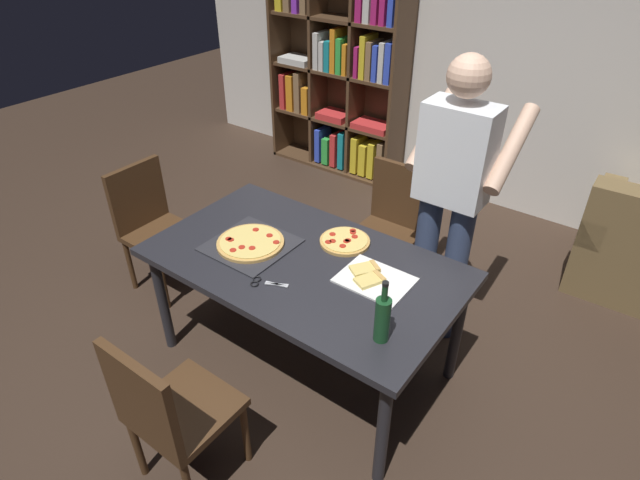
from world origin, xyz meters
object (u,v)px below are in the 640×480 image
bookshelf (341,73)px  wine_bottle (382,318)px  second_pizza_plain (345,241)px  chair_far_side (391,221)px  chair_near_camera (167,410)px  pepperoni_pizza_on_tray (251,243)px  person_serving_pizza (452,191)px  dining_table (304,271)px  chair_left_end (152,221)px  kitchen_scissors (263,282)px

bookshelf → wine_bottle: 3.33m
second_pizza_plain → chair_far_side: bearing=96.8°
chair_near_camera → pepperoni_pizza_on_tray: chair_near_camera is taller
person_serving_pizza → dining_table: bearing=-122.4°
chair_near_camera → bookshelf: bearing=112.7°
chair_left_end → dining_table: bearing=0.0°
bookshelf → kitchen_scissors: (1.36, -2.65, -0.21)m
person_serving_pizza → wine_bottle: 1.03m
chair_near_camera → person_serving_pizza: bearing=74.6°
pepperoni_pizza_on_tray → wine_bottle: (0.96, -0.20, 0.10)m
bookshelf → wine_bottle: (2.03, -2.64, -0.09)m
chair_left_end → pepperoni_pizza_on_tray: 1.04m
kitchen_scissors → second_pizza_plain: (0.13, 0.55, 0.01)m
chair_near_camera → chair_left_end: same height
dining_table → wine_bottle: wine_bottle is taller
pepperoni_pizza_on_tray → kitchen_scissors: pepperoni_pizza_on_tray is taller
person_serving_pizza → pepperoni_pizza_on_tray: 1.16m
pepperoni_pizza_on_tray → kitchen_scissors: bearing=-36.9°
person_serving_pizza → chair_left_end: bearing=-157.4°
person_serving_pizza → wine_bottle: (0.16, -1.01, -0.13)m
person_serving_pizza → wine_bottle: person_serving_pizza is taller
pepperoni_pizza_on_tray → wine_bottle: wine_bottle is taller
wine_bottle → kitchen_scissors: 0.69m
dining_table → chair_left_end: chair_left_end is taller
bookshelf → second_pizza_plain: 2.58m
chair_near_camera → bookshelf: 3.65m
dining_table → pepperoni_pizza_on_tray: 0.34m
kitchen_scissors → dining_table: bearing=81.5°
dining_table → kitchen_scissors: kitchen_scissors is taller
chair_left_end → kitchen_scissors: bearing=-12.1°
wine_bottle → chair_near_camera: bearing=-131.9°
chair_left_end → kitchen_scissors: size_ratio=4.57×
chair_near_camera → person_serving_pizza: person_serving_pizza is taller
chair_near_camera → pepperoni_pizza_on_tray: size_ratio=2.07×
bookshelf → wine_bottle: size_ratio=6.17×
wine_bottle → kitchen_scissors: bearing=-178.8°
chair_near_camera → second_pizza_plain: bearing=86.1°
pepperoni_pizza_on_tray → second_pizza_plain: pepperoni_pizza_on_tray is taller
chair_near_camera → second_pizza_plain: size_ratio=3.18×
chair_near_camera → dining_table: bearing=90.0°
chair_left_end → pepperoni_pizza_on_tray: bearing=-3.7°
pepperoni_pizza_on_tray → bookshelf: bearing=113.8°
dining_table → person_serving_pizza: size_ratio=0.96×
chair_far_side → wine_bottle: bearing=-62.7°
dining_table → chair_left_end: (-1.33, 0.00, -0.17)m
kitchen_scissors → second_pizza_plain: size_ratio=0.70×
chair_far_side → wine_bottle: size_ratio=2.85×
chair_far_side → pepperoni_pizza_on_tray: chair_far_side is taller
chair_far_side → chair_left_end: bearing=-143.8°
second_pizza_plain → person_serving_pizza: bearing=50.7°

